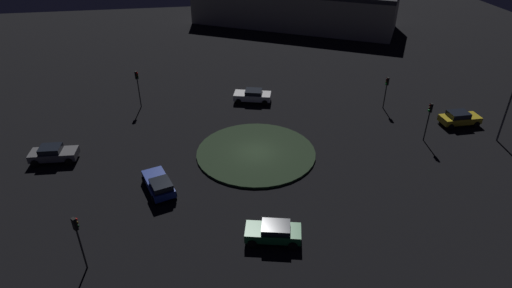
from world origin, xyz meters
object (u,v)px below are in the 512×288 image
traffic_light_north (429,114)px  car_yellow (459,118)px  car_white (253,95)px  store_building (293,6)px  car_grey (53,153)px  traffic_light_southeast (78,233)px  traffic_light_northwest (386,86)px  car_blue (159,184)px  car_green (274,232)px  traffic_light_southwest (138,82)px

traffic_light_north → car_yellow: bearing=-154.0°
car_white → store_building: size_ratio=0.13×
car_grey → traffic_light_southeast: traffic_light_southeast is taller
car_grey → traffic_light_northwest: size_ratio=1.14×
car_blue → traffic_light_northwest: size_ratio=1.19×
car_yellow → traffic_light_southeast: 38.41m
car_yellow → car_green: (13.85, -22.84, -0.02)m
car_white → traffic_light_northwest: traffic_light_northwest is taller
car_green → traffic_light_southeast: size_ratio=0.99×
car_white → traffic_light_northwest: size_ratio=1.24×
traffic_light_northwest → car_green: bearing=24.1°
car_green → traffic_light_southwest: size_ratio=0.98×
car_yellow → traffic_light_southwest: traffic_light_southwest is taller
car_green → car_grey: (-13.40, -17.88, 0.05)m
car_yellow → traffic_light_north: 6.22m
car_grey → traffic_light_southeast: (13.94, 5.18, 2.24)m
traffic_light_north → traffic_light_northwest: (-7.54, -0.96, -0.22)m
car_blue → traffic_light_north: 26.17m
traffic_light_northwest → traffic_light_southwest: bearing=-34.6°
traffic_light_northwest → traffic_light_southeast: size_ratio=0.87×
car_yellow → traffic_light_northwest: 8.26m
car_yellow → store_building: bearing=100.6°
car_grey → traffic_light_southwest: (-10.32, 7.12, 2.28)m
traffic_light_northwest → car_white: bearing=-40.7°
car_grey → traffic_light_north: size_ratio=1.05×
traffic_light_southwest → store_building: (-30.58, 25.29, 0.30)m
car_white → car_yellow: size_ratio=1.12×
car_blue → car_yellow: bearing=-95.7°
traffic_light_northwest → traffic_light_southwest: (-4.81, -27.35, 0.41)m
traffic_light_southeast → car_blue: bearing=17.1°
car_grey → traffic_light_southwest: size_ratio=0.98×
traffic_light_north → store_building: size_ratio=0.11×
car_grey → car_green: bearing=146.7°
car_white → car_yellow: bearing=-8.5°
store_building → car_yellow: bearing=131.0°
car_grey → store_building: bearing=-124.9°
car_white → traffic_light_southwest: bearing=-167.4°
car_grey → traffic_light_southwest: traffic_light_southwest is taller
car_blue → car_grey: (-6.29, -9.70, 0.05)m
car_green → traffic_light_northwest: traffic_light_northwest is taller
car_grey → car_white: bearing=-150.7°
traffic_light_northwest → traffic_light_southwest: traffic_light_southwest is taller
traffic_light_northwest → traffic_light_southeast: traffic_light_southeast is taller
car_white → traffic_light_north: bearing=-21.7°
traffic_light_northwest → car_grey: bearing=-15.5°
traffic_light_southwest → car_green: bearing=-18.9°
traffic_light_southwest → car_white: bearing=43.8°
car_green → traffic_light_southwest: traffic_light_southwest is taller
car_white → traffic_light_southwest: size_ratio=1.07×
traffic_light_north → car_blue: bearing=10.2°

